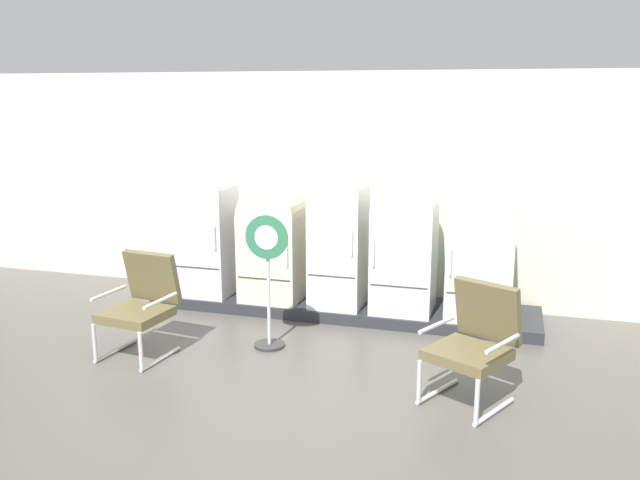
{
  "coord_description": "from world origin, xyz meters",
  "views": [
    {
      "loc": [
        1.87,
        -4.31,
        2.59
      ],
      "look_at": [
        -0.18,
        2.75,
        0.94
      ],
      "focal_mm": 37.0,
      "sensor_mm": 36.0,
      "label": 1
    }
  ],
  "objects_px": {
    "armchair_right": "(475,339)",
    "sign_stand": "(268,285)",
    "refrigerator_4": "(481,250)",
    "refrigerator_2": "(339,232)",
    "armchair_left": "(142,301)",
    "refrigerator_3": "(405,242)",
    "refrigerator_0": "(207,227)",
    "refrigerator_1": "(274,239)"
  },
  "relations": [
    {
      "from": "refrigerator_0",
      "to": "armchair_left",
      "type": "height_order",
      "value": "refrigerator_0"
    },
    {
      "from": "refrigerator_4",
      "to": "armchair_right",
      "type": "height_order",
      "value": "refrigerator_4"
    },
    {
      "from": "refrigerator_0",
      "to": "refrigerator_1",
      "type": "bearing_deg",
      "value": 3.67
    },
    {
      "from": "armchair_right",
      "to": "refrigerator_2",
      "type": "bearing_deg",
      "value": 132.59
    },
    {
      "from": "armchair_left",
      "to": "refrigerator_1",
      "type": "bearing_deg",
      "value": 65.34
    },
    {
      "from": "refrigerator_0",
      "to": "sign_stand",
      "type": "height_order",
      "value": "refrigerator_0"
    },
    {
      "from": "refrigerator_1",
      "to": "refrigerator_4",
      "type": "xyz_separation_m",
      "value": [
        2.43,
        -0.03,
        0.04
      ]
    },
    {
      "from": "refrigerator_0",
      "to": "armchair_right",
      "type": "height_order",
      "value": "refrigerator_0"
    },
    {
      "from": "refrigerator_0",
      "to": "armchair_right",
      "type": "bearing_deg",
      "value": -28.26
    },
    {
      "from": "refrigerator_4",
      "to": "armchair_left",
      "type": "height_order",
      "value": "refrigerator_4"
    },
    {
      "from": "refrigerator_0",
      "to": "sign_stand",
      "type": "bearing_deg",
      "value": -43.39
    },
    {
      "from": "refrigerator_1",
      "to": "refrigerator_3",
      "type": "distance_m",
      "value": 1.58
    },
    {
      "from": "refrigerator_4",
      "to": "sign_stand",
      "type": "xyz_separation_m",
      "value": [
        -2.05,
        -1.18,
        -0.23
      ]
    },
    {
      "from": "refrigerator_0",
      "to": "refrigerator_1",
      "type": "distance_m",
      "value": 0.86
    },
    {
      "from": "refrigerator_2",
      "to": "sign_stand",
      "type": "relative_size",
      "value": 1.18
    },
    {
      "from": "refrigerator_2",
      "to": "sign_stand",
      "type": "distance_m",
      "value": 1.31
    },
    {
      "from": "refrigerator_3",
      "to": "sign_stand",
      "type": "bearing_deg",
      "value": -135.04
    },
    {
      "from": "refrigerator_4",
      "to": "armchair_left",
      "type": "bearing_deg",
      "value": -152.45
    },
    {
      "from": "refrigerator_4",
      "to": "refrigerator_0",
      "type": "bearing_deg",
      "value": -179.62
    },
    {
      "from": "refrigerator_1",
      "to": "sign_stand",
      "type": "relative_size",
      "value": 1.0
    },
    {
      "from": "refrigerator_3",
      "to": "armchair_left",
      "type": "relative_size",
      "value": 1.48
    },
    {
      "from": "refrigerator_2",
      "to": "armchair_right",
      "type": "xyz_separation_m",
      "value": [
        1.67,
        -1.81,
        -0.46
      ]
    },
    {
      "from": "refrigerator_2",
      "to": "refrigerator_1",
      "type": "bearing_deg",
      "value": 178.02
    },
    {
      "from": "refrigerator_1",
      "to": "refrigerator_4",
      "type": "bearing_deg",
      "value": -0.78
    },
    {
      "from": "refrigerator_4",
      "to": "refrigerator_2",
      "type": "bearing_deg",
      "value": 179.83
    },
    {
      "from": "refrigerator_0",
      "to": "refrigerator_4",
      "type": "bearing_deg",
      "value": 0.38
    },
    {
      "from": "refrigerator_0",
      "to": "armchair_left",
      "type": "xyz_separation_m",
      "value": [
        0.06,
        -1.65,
        -0.42
      ]
    },
    {
      "from": "refrigerator_1",
      "to": "refrigerator_2",
      "type": "bearing_deg",
      "value": -1.98
    },
    {
      "from": "refrigerator_1",
      "to": "armchair_right",
      "type": "distance_m",
      "value": 3.11
    },
    {
      "from": "refrigerator_0",
      "to": "refrigerator_1",
      "type": "height_order",
      "value": "refrigerator_0"
    },
    {
      "from": "armchair_left",
      "to": "refrigerator_4",
      "type": "bearing_deg",
      "value": 27.55
    },
    {
      "from": "refrigerator_0",
      "to": "armchair_left",
      "type": "distance_m",
      "value": 1.71
    },
    {
      "from": "refrigerator_1",
      "to": "refrigerator_4",
      "type": "height_order",
      "value": "refrigerator_4"
    },
    {
      "from": "armchair_right",
      "to": "sign_stand",
      "type": "height_order",
      "value": "sign_stand"
    },
    {
      "from": "refrigerator_4",
      "to": "armchair_left",
      "type": "distance_m",
      "value": 3.64
    },
    {
      "from": "refrigerator_1",
      "to": "armchair_right",
      "type": "bearing_deg",
      "value": -36.61
    },
    {
      "from": "refrigerator_3",
      "to": "armchair_right",
      "type": "height_order",
      "value": "refrigerator_3"
    },
    {
      "from": "sign_stand",
      "to": "armchair_left",
      "type": "bearing_deg",
      "value": -156.94
    },
    {
      "from": "refrigerator_0",
      "to": "refrigerator_3",
      "type": "distance_m",
      "value": 2.43
    },
    {
      "from": "armchair_right",
      "to": "sign_stand",
      "type": "distance_m",
      "value": 2.2
    },
    {
      "from": "refrigerator_3",
      "to": "armchair_left",
      "type": "height_order",
      "value": "refrigerator_3"
    },
    {
      "from": "refrigerator_0",
      "to": "armchair_left",
      "type": "bearing_deg",
      "value": -87.82
    }
  ]
}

